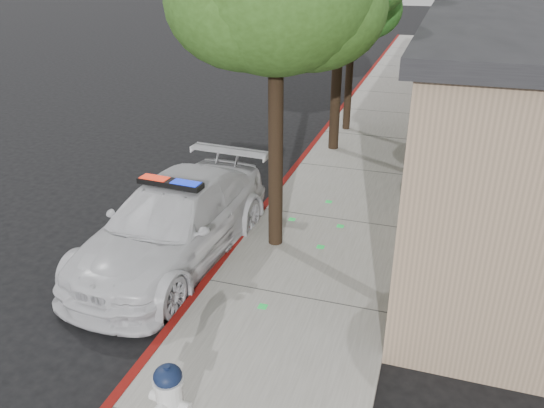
# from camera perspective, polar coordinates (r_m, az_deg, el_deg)

# --- Properties ---
(ground) EXTENTS (120.00, 120.00, 0.00)m
(ground) POSITION_cam_1_polar(r_m,az_deg,el_deg) (9.46, -7.30, -8.72)
(ground) COLOR black
(ground) RESTS_ON ground
(sidewalk) EXTENTS (3.20, 60.00, 0.15)m
(sidewalk) POSITION_cam_1_polar(r_m,az_deg,el_deg) (11.46, 6.29, -1.82)
(sidewalk) COLOR gray
(sidewalk) RESTS_ON ground
(red_curb) EXTENTS (0.14, 60.00, 0.16)m
(red_curb) POSITION_cam_1_polar(r_m,az_deg,el_deg) (11.81, -1.03, -0.78)
(red_curb) COLOR maroon
(red_curb) RESTS_ON ground
(police_car) EXTENTS (2.41, 5.24, 1.60)m
(police_car) POSITION_cam_1_polar(r_m,az_deg,el_deg) (10.01, -10.48, -1.99)
(police_car) COLOR silver
(police_car) RESTS_ON ground
(fire_hydrant) EXTENTS (0.53, 0.46, 0.93)m
(fire_hydrant) POSITION_cam_1_polar(r_m,az_deg,el_deg) (6.62, -10.91, -19.67)
(fire_hydrant) COLOR silver
(fire_hydrant) RESTS_ON sidewalk
(street_tree_far) EXTENTS (2.75, 2.70, 5.02)m
(street_tree_far) POSITION_cam_1_polar(r_m,az_deg,el_deg) (16.85, 8.83, 20.35)
(street_tree_far) COLOR black
(street_tree_far) RESTS_ON sidewalk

